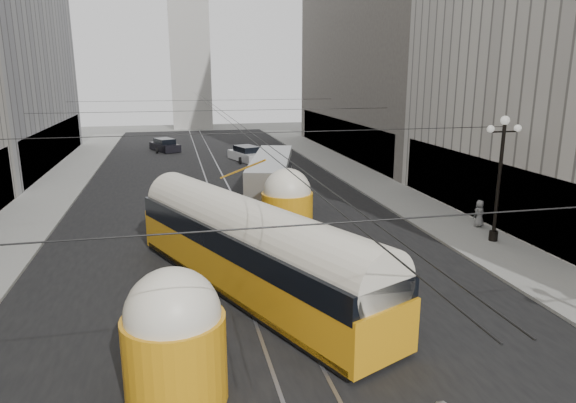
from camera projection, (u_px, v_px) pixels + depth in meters
name	position (u px, v px, depth m)	size (l,w,h in m)	color
road	(221.00, 193.00, 37.52)	(20.00, 85.00, 0.02)	black
sidewalk_left	(56.00, 190.00, 38.26)	(4.00, 72.00, 0.15)	gray
sidewalk_right	(359.00, 176.00, 43.36)	(4.00, 72.00, 0.15)	gray
rail_left	(211.00, 194.00, 37.36)	(0.12, 85.00, 0.04)	gray
rail_right	(231.00, 193.00, 37.68)	(0.12, 85.00, 0.04)	gray
distant_tower	(188.00, 30.00, 78.80)	(6.00, 6.00, 31.36)	#B2AFA8
lamppost_right_mid	(500.00, 172.00, 25.57)	(1.86, 0.44, 6.37)	black
catenary	(222.00, 113.00, 35.15)	(25.00, 72.00, 0.23)	black
streetcar	(250.00, 247.00, 20.28)	(8.70, 15.89, 3.77)	orange
city_bus	(271.00, 176.00, 35.45)	(5.34, 11.97, 2.94)	#A8ACAD
sedan_white_far	(247.00, 154.00, 50.91)	(3.42, 5.15, 1.51)	white
sedan_dark_far	(165.00, 145.00, 57.38)	(3.53, 4.88, 1.43)	black
pedestrian_sidewalk_right	(479.00, 213.00, 28.64)	(0.75, 0.46, 1.53)	slate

